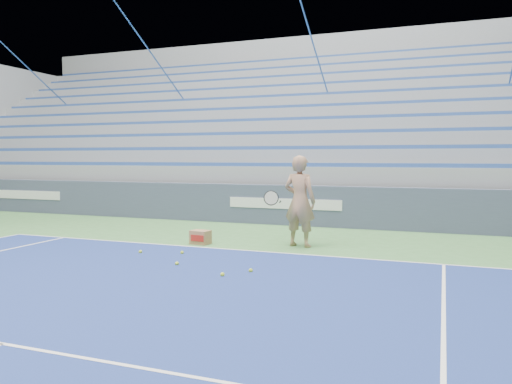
{
  "coord_description": "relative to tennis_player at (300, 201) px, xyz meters",
  "views": [
    {
      "loc": [
        4.08,
        2.76,
        1.87
      ],
      "look_at": [
        0.45,
        12.38,
        1.15
      ],
      "focal_mm": 35.0,
      "sensor_mm": 36.0,
      "label": 1
    }
  ],
  "objects": [
    {
      "name": "tennis_ball_2",
      "position": [
        -1.89,
        -1.61,
        -0.92
      ],
      "size": [
        0.07,
        0.07,
        0.07
      ],
      "primitive_type": "sphere",
      "color": "#C5DF2D",
      "rests_on": "ground"
    },
    {
      "name": "tennis_ball_1",
      "position": [
        -0.41,
        -2.98,
        -0.92
      ],
      "size": [
        0.07,
        0.07,
        0.07
      ],
      "primitive_type": "sphere",
      "color": "#C5DF2D",
      "rests_on": "ground"
    },
    {
      "name": "tennis_ball_3",
      "position": [
        -1.48,
        -2.52,
        -0.92
      ],
      "size": [
        0.07,
        0.07,
        0.07
      ],
      "primitive_type": "sphere",
      "color": "#C5DF2D",
      "rests_on": "ground"
    },
    {
      "name": "tennis_player",
      "position": [
        0.0,
        0.0,
        0.0
      ],
      "size": [
        0.99,
        0.91,
        1.91
      ],
      "color": "tan",
      "rests_on": "ground"
    },
    {
      "name": "ball_box",
      "position": [
        -2.08,
        -0.46,
        -0.81
      ],
      "size": [
        0.43,
        0.35,
        0.3
      ],
      "color": "#986D49",
      "rests_on": "ground"
    },
    {
      "name": "tennis_ball_4",
      "position": [
        -2.69,
        -1.82,
        -0.92
      ],
      "size": [
        0.07,
        0.07,
        0.07
      ],
      "primitive_type": "sphere",
      "color": "#C5DF2D",
      "rests_on": "ground"
    },
    {
      "name": "tennis_ball_0",
      "position": [
        -0.1,
        -2.56,
        -0.92
      ],
      "size": [
        0.07,
        0.07,
        0.07
      ],
      "primitive_type": "sphere",
      "color": "#C5DF2D",
      "rests_on": "ground"
    },
    {
      "name": "sponsor_barrier",
      "position": [
        -1.28,
        3.13,
        -0.4
      ],
      "size": [
        30.0,
        0.32,
        1.1
      ],
      "color": "#3E465F",
      "rests_on": "ground"
    },
    {
      "name": "bleachers",
      "position": [
        -1.28,
        8.85,
        1.4
      ],
      "size": [
        31.0,
        9.15,
        7.3
      ],
      "color": "gray",
      "rests_on": "ground"
    }
  ]
}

